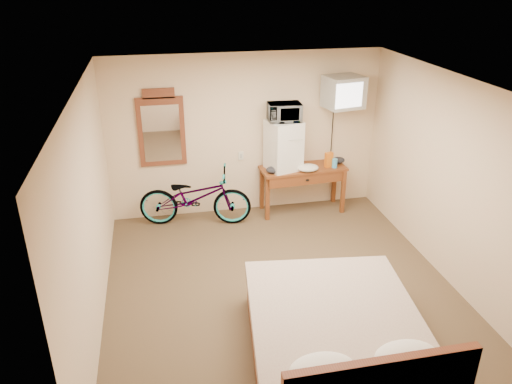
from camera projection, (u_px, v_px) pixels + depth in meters
room at (283, 197)px, 5.61m from camera, size 4.60×4.64×2.50m
desk at (303, 175)px, 7.81m from camera, size 1.36×0.59×0.75m
mini_fridge at (284, 145)px, 7.58m from camera, size 0.57×0.56×0.76m
microwave at (284, 112)px, 7.37m from camera, size 0.50×0.36×0.27m
snack_bag at (329, 160)px, 7.76m from camera, size 0.13×0.10×0.24m
blue_cup at (335, 163)px, 7.75m from camera, size 0.08×0.08×0.14m
cloth_cream at (308, 168)px, 7.63m from camera, size 0.33×0.26×0.10m
cloth_dark_a at (275, 170)px, 7.57m from camera, size 0.26×0.20×0.10m
cloth_dark_b at (338, 160)px, 7.94m from camera, size 0.21×0.17×0.10m
crt_television at (343, 92)px, 7.40m from camera, size 0.61×0.65×0.47m
wall_mirror at (161, 129)px, 7.33m from camera, size 0.69×0.04×1.17m
bicycle at (195, 197)px, 7.51m from camera, size 1.76×0.88×0.89m
bed at (338, 343)px, 4.83m from camera, size 1.91×2.38×0.90m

